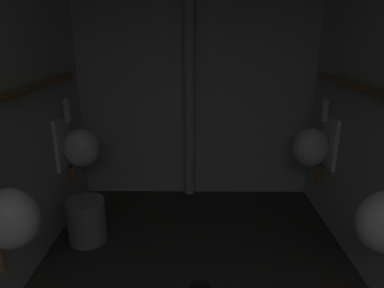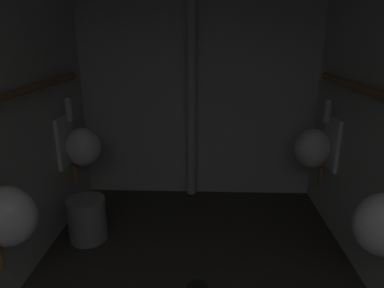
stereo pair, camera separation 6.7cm
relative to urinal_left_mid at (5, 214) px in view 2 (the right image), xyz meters
name	(u,v)px [view 2 (the right image)]	position (x,y,z in m)	size (l,w,h in m)	color
wall_back	(199,78)	(1.00, 1.76, 0.51)	(2.42, 0.06, 2.39)	#B7BDB2
urinal_left_mid	(5,214)	(0.00, 0.00, 0.00)	(0.32, 0.30, 0.76)	white
urinal_left_far	(81,146)	(0.00, 1.17, 0.00)	(0.32, 0.30, 0.76)	white
urinal_right_far	(315,147)	(2.00, 1.20, 0.00)	(0.32, 0.30, 0.76)	white
standpipe_back_wall	(191,80)	(0.93, 1.65, 0.51)	(0.10, 0.10, 2.34)	#B7BDB2
floor_drain	(197,287)	(1.03, 0.29, -0.68)	(0.14, 0.14, 0.01)	black
waste_bin	(87,219)	(0.12, 0.83, -0.51)	(0.30, 0.30, 0.36)	gray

